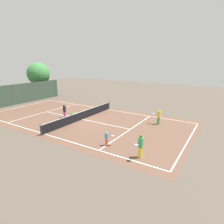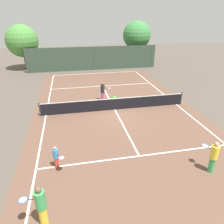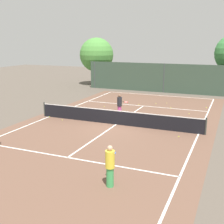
% 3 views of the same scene
% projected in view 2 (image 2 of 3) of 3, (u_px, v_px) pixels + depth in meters
% --- Properties ---
extents(ground_plane, '(80.00, 80.00, 0.00)m').
position_uv_depth(ground_plane, '(115.00, 110.00, 17.29)').
color(ground_plane, brown).
extents(court_surface, '(13.00, 25.00, 0.01)m').
position_uv_depth(court_surface, '(115.00, 110.00, 17.29)').
color(court_surface, brown).
rests_on(court_surface, ground_plane).
extents(tennis_net, '(11.90, 0.10, 1.10)m').
position_uv_depth(tennis_net, '(115.00, 104.00, 17.07)').
color(tennis_net, '#333833').
rests_on(tennis_net, ground_plane).
extents(perimeter_fence, '(18.00, 0.12, 3.20)m').
position_uv_depth(perimeter_fence, '(94.00, 58.00, 29.04)').
color(perimeter_fence, '#384C3D').
rests_on(perimeter_fence, ground_plane).
extents(tree_0, '(4.14, 4.14, 6.38)m').
position_uv_depth(tree_0, '(137.00, 35.00, 31.37)').
color(tree_0, brown).
rests_on(tree_0, ground_plane).
extents(tree_1, '(4.34, 4.34, 6.02)m').
position_uv_depth(tree_1, '(22.00, 41.00, 28.68)').
color(tree_1, brown).
rests_on(tree_1, ground_plane).
extents(player_0, '(0.94, 0.49, 1.69)m').
position_uv_depth(player_0, '(103.00, 91.00, 18.79)').
color(player_0, '#D14799').
rests_on(player_0, ground_plane).
extents(player_1, '(0.66, 0.80, 1.25)m').
position_uv_depth(player_1, '(56.00, 157.00, 10.49)').
color(player_1, '#E54C3F').
rests_on(player_1, ground_plane).
extents(player_2, '(0.96, 0.45, 1.79)m').
position_uv_depth(player_2, '(41.00, 205.00, 7.50)').
color(player_2, yellow).
rests_on(player_2, ground_plane).
extents(player_3, '(0.54, 0.95, 1.72)m').
position_uv_depth(player_3, '(213.00, 157.00, 10.13)').
color(player_3, '#3FA559').
rests_on(player_3, ground_plane).
extents(ball_crate, '(0.37, 0.40, 0.43)m').
position_uv_depth(ball_crate, '(114.00, 99.00, 18.94)').
color(ball_crate, green).
rests_on(ball_crate, ground_plane).
extents(tennis_ball_0, '(0.07, 0.07, 0.07)m').
position_uv_depth(tennis_ball_0, '(143.00, 88.00, 22.43)').
color(tennis_ball_0, '#CCE533').
rests_on(tennis_ball_0, ground_plane).
extents(tennis_ball_1, '(0.07, 0.07, 0.07)m').
position_uv_depth(tennis_ball_1, '(108.00, 82.00, 24.22)').
color(tennis_ball_1, '#CCE533').
rests_on(tennis_ball_1, ground_plane).
extents(tennis_ball_2, '(0.07, 0.07, 0.07)m').
position_uv_depth(tennis_ball_2, '(145.00, 95.00, 20.35)').
color(tennis_ball_2, '#CCE533').
rests_on(tennis_ball_2, ground_plane).
extents(tennis_ball_3, '(0.07, 0.07, 0.07)m').
position_uv_depth(tennis_ball_3, '(65.00, 116.00, 16.08)').
color(tennis_ball_3, '#CCE533').
rests_on(tennis_ball_3, ground_plane).
extents(tennis_ball_4, '(0.07, 0.07, 0.07)m').
position_uv_depth(tennis_ball_4, '(171.00, 110.00, 17.15)').
color(tennis_ball_4, '#CCE533').
rests_on(tennis_ball_4, ground_plane).
extents(tennis_ball_5, '(0.07, 0.07, 0.07)m').
position_uv_depth(tennis_ball_5, '(47.00, 116.00, 16.18)').
color(tennis_ball_5, '#CCE533').
rests_on(tennis_ball_5, ground_plane).
extents(tennis_ball_6, '(0.07, 0.07, 0.07)m').
position_uv_depth(tennis_ball_6, '(124.00, 84.00, 23.44)').
color(tennis_ball_6, '#CCE533').
rests_on(tennis_ball_6, ground_plane).
extents(tennis_ball_7, '(0.07, 0.07, 0.07)m').
position_uv_depth(tennis_ball_7, '(97.00, 85.00, 23.13)').
color(tennis_ball_7, '#CCE533').
rests_on(tennis_ball_7, ground_plane).
extents(tennis_ball_8, '(0.07, 0.07, 0.07)m').
position_uv_depth(tennis_ball_8, '(75.00, 93.00, 20.97)').
color(tennis_ball_8, '#CCE533').
rests_on(tennis_ball_8, ground_plane).
extents(tennis_ball_9, '(0.07, 0.07, 0.07)m').
position_uv_depth(tennis_ball_9, '(144.00, 80.00, 25.10)').
color(tennis_ball_9, '#CCE533').
rests_on(tennis_ball_9, ground_plane).
extents(tennis_ball_10, '(0.07, 0.07, 0.07)m').
position_uv_depth(tennis_ball_10, '(113.00, 80.00, 24.96)').
color(tennis_ball_10, '#CCE533').
rests_on(tennis_ball_10, ground_plane).
extents(tennis_ball_11, '(0.07, 0.07, 0.07)m').
position_uv_depth(tennis_ball_11, '(124.00, 105.00, 18.13)').
color(tennis_ball_11, '#CCE533').
rests_on(tennis_ball_11, ground_plane).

